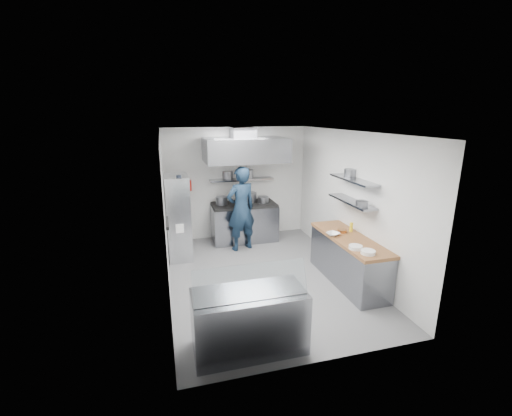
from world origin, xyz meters
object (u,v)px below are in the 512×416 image
object	(u,v)px
chef	(241,209)
display_case	(249,321)
gas_range	(244,223)
wire_rack	(178,217)

from	to	relation	value
chef	display_case	xyz separation A→B (m)	(-0.70, -3.53, -0.56)
gas_range	display_case	distance (m)	4.20
gas_range	chef	world-z (taller)	chef
gas_range	chef	distance (m)	0.81
wire_rack	display_case	size ratio (longest dim) A/B	1.23
gas_range	display_case	xyz separation A→B (m)	(-0.90, -4.10, -0.03)
chef	wire_rack	world-z (taller)	chef
gas_range	chef	size ratio (longest dim) A/B	0.81
wire_rack	chef	bearing A→B (deg)	1.78
chef	wire_rack	size ratio (longest dim) A/B	1.07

